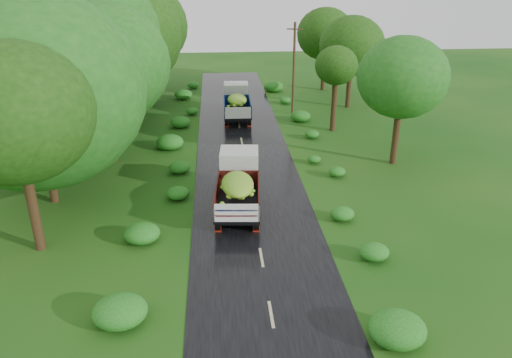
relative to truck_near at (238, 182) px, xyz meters
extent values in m
plane|color=#0F450E|center=(0.77, -9.22, -1.48)|extent=(120.00, 120.00, 0.00)
cube|color=black|center=(0.77, -4.22, -1.47)|extent=(6.50, 80.00, 0.02)
cube|color=#BFB78C|center=(0.77, -9.22, -1.46)|extent=(0.12, 1.60, 0.00)
cube|color=#BFB78C|center=(0.77, -5.22, -1.46)|extent=(0.12, 1.60, 0.00)
cube|color=#BFB78C|center=(0.77, -1.22, -1.46)|extent=(0.12, 1.60, 0.00)
cube|color=#BFB78C|center=(0.77, 2.78, -1.46)|extent=(0.12, 1.60, 0.00)
cube|color=#BFB78C|center=(0.77, 6.78, -1.46)|extent=(0.12, 1.60, 0.00)
cube|color=#BFB78C|center=(0.77, 10.78, -1.46)|extent=(0.12, 1.60, 0.00)
cube|color=#BFB78C|center=(0.77, 14.78, -1.46)|extent=(0.12, 1.60, 0.00)
cube|color=#BFB78C|center=(0.77, 18.78, -1.46)|extent=(0.12, 1.60, 0.00)
cube|color=#BFB78C|center=(0.77, 22.78, -1.46)|extent=(0.12, 1.60, 0.00)
cube|color=#BFB78C|center=(0.77, 26.78, -1.46)|extent=(0.12, 1.60, 0.00)
cube|color=#BFB78C|center=(0.77, 30.78, -1.46)|extent=(0.12, 1.60, 0.00)
cube|color=black|center=(-0.02, -0.31, -0.85)|extent=(2.12, 5.61, 0.27)
cylinder|color=black|center=(-0.81, 1.76, -1.00)|extent=(0.35, 0.99, 0.98)
cylinder|color=black|center=(1.08, 1.61, -1.00)|extent=(0.35, 0.99, 0.98)
cylinder|color=black|center=(-1.07, -1.48, -1.00)|extent=(0.35, 0.99, 0.98)
cylinder|color=black|center=(0.82, -1.63, -1.00)|extent=(0.35, 0.99, 0.98)
cylinder|color=black|center=(-1.15, -2.47, -1.00)|extent=(0.35, 0.99, 0.98)
cylinder|color=black|center=(0.74, -2.63, -1.00)|extent=(0.35, 0.99, 0.98)
cube|color=maroon|center=(-1.17, -2.81, -1.21)|extent=(0.33, 0.07, 0.44)
cube|color=maroon|center=(0.71, -2.96, -1.21)|extent=(0.33, 0.07, 0.44)
cube|color=silver|center=(0.15, 1.88, 0.21)|extent=(2.29, 2.02, 1.85)
cube|color=black|center=(-0.11, -1.33, -0.64)|extent=(2.57, 4.36, 0.16)
cube|color=#4C100D|center=(-1.19, -1.24, -0.09)|extent=(0.41, 4.19, 0.93)
cube|color=#4C100D|center=(0.97, -1.42, -0.09)|extent=(0.41, 4.19, 0.93)
cube|color=#4C100D|center=(0.06, 0.72, -0.09)|extent=(2.24, 0.26, 0.93)
cube|color=silver|center=(-0.27, -3.38, -0.09)|extent=(2.24, 0.26, 0.93)
ellipsoid|color=#5C8E19|center=(-0.11, -1.33, 0.49)|extent=(2.16, 3.66, 0.98)
cube|color=black|center=(0.72, 16.76, -0.86)|extent=(1.73, 5.39, 0.27)
cylinder|color=black|center=(-0.18, 18.73, -1.01)|extent=(0.28, 0.96, 0.95)
cylinder|color=black|center=(1.67, 18.70, -1.01)|extent=(0.28, 0.96, 0.95)
cylinder|color=black|center=(-0.23, 15.56, -1.01)|extent=(0.28, 0.96, 0.95)
cylinder|color=black|center=(1.62, 15.53, -1.01)|extent=(0.28, 0.96, 0.95)
cylinder|color=black|center=(-0.24, 14.58, -1.01)|extent=(0.28, 0.96, 0.95)
cylinder|color=black|center=(1.61, 14.55, -1.01)|extent=(0.28, 0.96, 0.95)
cube|color=maroon|center=(-0.25, 14.26, -1.22)|extent=(0.32, 0.04, 0.43)
cube|color=maroon|center=(1.60, 14.23, -1.22)|extent=(0.32, 0.04, 0.43)
cube|color=silver|center=(0.75, 18.91, 0.17)|extent=(2.13, 1.84, 1.81)
cube|color=black|center=(0.70, 15.76, -0.65)|extent=(2.26, 4.13, 0.15)
cube|color=navy|center=(-0.36, 15.78, -0.13)|extent=(0.14, 4.10, 0.91)
cube|color=navy|center=(1.76, 15.75, -0.13)|extent=(0.14, 4.10, 0.91)
cube|color=navy|center=(0.73, 17.77, -0.13)|extent=(2.19, 0.11, 0.91)
cube|color=silver|center=(0.67, 13.75, -0.13)|extent=(2.19, 0.11, 0.91)
ellipsoid|color=#5C8E19|center=(0.70, 15.76, 0.44)|extent=(1.89, 3.47, 0.95)
cylinder|color=#382616|center=(5.70, 17.99, 2.41)|extent=(0.26, 0.26, 7.80)
cube|color=#382616|center=(5.70, 17.99, 5.73)|extent=(1.34, 0.46, 0.10)
cylinder|color=black|center=(-9.51, -3.55, 2.25)|extent=(0.46, 0.46, 7.48)
ellipsoid|color=#153E0C|center=(-9.51, -3.55, 5.10)|extent=(3.67, 3.67, 3.30)
cylinder|color=black|center=(-10.29, 1.56, 2.11)|extent=(0.45, 0.45, 7.18)
ellipsoid|color=#153E0C|center=(-10.29, 1.56, 4.84)|extent=(4.77, 4.77, 4.29)
cylinder|color=black|center=(-8.03, 7.56, 2.24)|extent=(0.46, 0.46, 7.44)
ellipsoid|color=#153E0C|center=(-8.03, 7.56, 5.07)|extent=(4.11, 4.11, 3.70)
cylinder|color=black|center=(-11.38, 12.60, 2.68)|extent=(0.48, 0.48, 8.34)
ellipsoid|color=#153E0C|center=(-11.38, 12.60, 5.85)|extent=(5.15, 5.15, 4.64)
cylinder|color=black|center=(-9.61, 16.36, 1.81)|extent=(0.44, 0.44, 6.59)
ellipsoid|color=#153E0C|center=(-9.61, 16.36, 4.31)|extent=(4.07, 4.07, 3.66)
cylinder|color=black|center=(-9.49, 22.05, 2.08)|extent=(0.45, 0.45, 7.13)
ellipsoid|color=#153E0C|center=(-9.49, 22.05, 4.79)|extent=(4.73, 4.73, 4.26)
cylinder|color=black|center=(-8.25, 26.29, 2.29)|extent=(0.46, 0.46, 7.54)
ellipsoid|color=#153E0C|center=(-8.25, 26.29, 5.15)|extent=(4.35, 4.35, 3.91)
cylinder|color=black|center=(10.59, 5.61, 1.79)|extent=(0.44, 0.44, 6.54)
ellipsoid|color=#185916|center=(10.59, 5.61, 4.27)|extent=(3.38, 3.38, 3.04)
cylinder|color=black|center=(8.13, 12.86, 1.45)|extent=(0.42, 0.42, 5.86)
ellipsoid|color=#185916|center=(8.13, 12.86, 3.67)|extent=(2.56, 2.56, 2.31)
cylinder|color=black|center=(11.05, 19.55, 1.67)|extent=(0.43, 0.43, 6.32)
ellipsoid|color=#185916|center=(11.05, 19.55, 4.08)|extent=(3.41, 3.41, 3.06)
cylinder|color=black|center=(10.15, 26.41, 1.74)|extent=(0.43, 0.43, 6.45)
ellipsoid|color=#185916|center=(10.15, 26.41, 4.19)|extent=(3.40, 3.40, 3.06)
camera|label=1|loc=(-1.09, -24.50, 10.94)|focal=35.00mm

